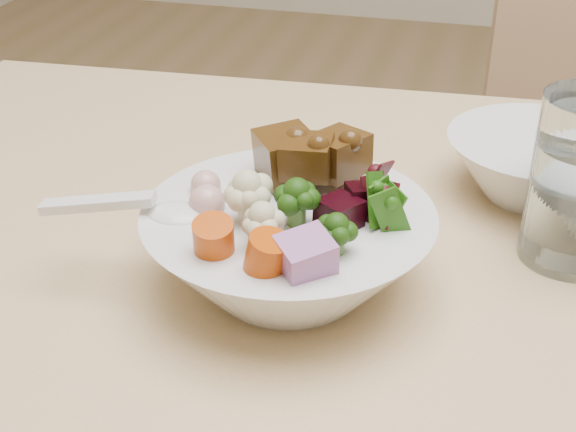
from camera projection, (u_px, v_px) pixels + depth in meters
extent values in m
cylinder|color=#DCB281|center=(73.00, 336.00, 1.16)|extent=(0.06, 0.06, 0.69)
cylinder|color=tan|center=(470.00, 333.00, 1.42)|extent=(0.03, 0.03, 0.37)
sphere|color=black|center=(297.00, 209.00, 0.56)|extent=(0.04, 0.04, 0.04)
sphere|color=beige|center=(248.00, 204.00, 0.56)|extent=(0.04, 0.04, 0.04)
cube|color=black|center=(366.00, 203.00, 0.57)|extent=(0.04, 0.04, 0.03)
cube|color=#A262A0|center=(306.00, 258.00, 0.51)|extent=(0.04, 0.05, 0.04)
cylinder|color=#CF4705|center=(214.00, 241.00, 0.53)|extent=(0.03, 0.03, 0.03)
sphere|color=#CD9590|center=(207.00, 202.00, 0.58)|extent=(0.02, 0.02, 0.02)
ellipsoid|color=white|center=(177.00, 216.00, 0.58)|extent=(0.05, 0.04, 0.02)
cube|color=white|center=(97.00, 203.00, 0.58)|extent=(0.09, 0.03, 0.02)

